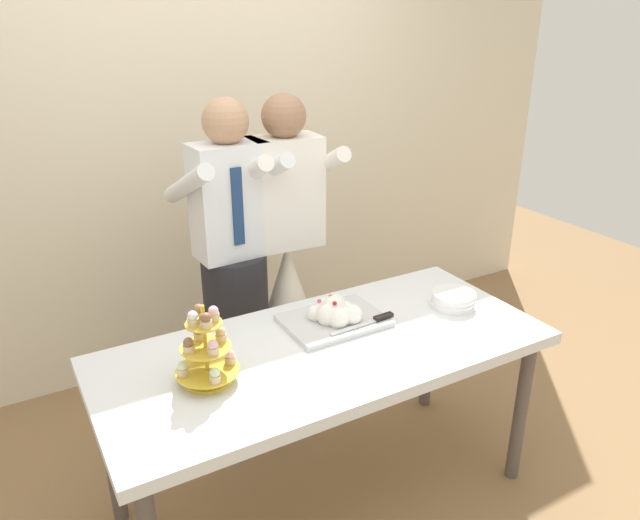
{
  "coord_description": "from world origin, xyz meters",
  "views": [
    {
      "loc": [
        -1.05,
        -1.8,
        2.01
      ],
      "look_at": [
        0.06,
        0.15,
        1.07
      ],
      "focal_mm": 33.83,
      "sensor_mm": 36.0,
      "label": 1
    }
  ],
  "objects_px": {
    "main_cake_tray": "(335,314)",
    "dessert_table": "(325,361)",
    "person_groom": "(235,287)",
    "cupcake_stand": "(206,351)",
    "plate_stack": "(453,299)",
    "person_bride": "(288,304)"
  },
  "relations": [
    {
      "from": "main_cake_tray",
      "to": "dessert_table",
      "type": "bearing_deg",
      "value": -132.4
    },
    {
      "from": "main_cake_tray",
      "to": "person_groom",
      "type": "bearing_deg",
      "value": 109.19
    },
    {
      "from": "dessert_table",
      "to": "cupcake_stand",
      "type": "xyz_separation_m",
      "value": [
        -0.49,
        -0.01,
        0.2
      ]
    },
    {
      "from": "cupcake_stand",
      "to": "plate_stack",
      "type": "bearing_deg",
      "value": 1.08
    },
    {
      "from": "dessert_table",
      "to": "plate_stack",
      "type": "distance_m",
      "value": 0.68
    },
    {
      "from": "person_bride",
      "to": "dessert_table",
      "type": "bearing_deg",
      "value": -105.26
    },
    {
      "from": "plate_stack",
      "to": "person_groom",
      "type": "xyz_separation_m",
      "value": [
        -0.76,
        0.72,
        -0.06
      ]
    },
    {
      "from": "cupcake_stand",
      "to": "plate_stack",
      "type": "distance_m",
      "value": 1.16
    },
    {
      "from": "main_cake_tray",
      "to": "person_bride",
      "type": "distance_m",
      "value": 0.65
    },
    {
      "from": "cupcake_stand",
      "to": "main_cake_tray",
      "type": "xyz_separation_m",
      "value": [
        0.61,
        0.14,
        -0.08
      ]
    },
    {
      "from": "cupcake_stand",
      "to": "person_bride",
      "type": "distance_m",
      "value": 1.06
    },
    {
      "from": "main_cake_tray",
      "to": "person_bride",
      "type": "relative_size",
      "value": 0.26
    },
    {
      "from": "cupcake_stand",
      "to": "person_bride",
      "type": "height_order",
      "value": "person_bride"
    },
    {
      "from": "main_cake_tray",
      "to": "plate_stack",
      "type": "distance_m",
      "value": 0.56
    },
    {
      "from": "dessert_table",
      "to": "main_cake_tray",
      "type": "bearing_deg",
      "value": 47.6
    },
    {
      "from": "plate_stack",
      "to": "main_cake_tray",
      "type": "bearing_deg",
      "value": 167.4
    },
    {
      "from": "cupcake_stand",
      "to": "person_bride",
      "type": "bearing_deg",
      "value": 47.02
    },
    {
      "from": "dessert_table",
      "to": "plate_stack",
      "type": "bearing_deg",
      "value": 1.05
    },
    {
      "from": "cupcake_stand",
      "to": "plate_stack",
      "type": "xyz_separation_m",
      "value": [
        1.16,
        0.02,
        -0.09
      ]
    },
    {
      "from": "main_cake_tray",
      "to": "cupcake_stand",
      "type": "bearing_deg",
      "value": -166.82
    },
    {
      "from": "dessert_table",
      "to": "person_groom",
      "type": "height_order",
      "value": "person_groom"
    },
    {
      "from": "person_groom",
      "to": "person_bride",
      "type": "height_order",
      "value": "same"
    }
  ]
}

